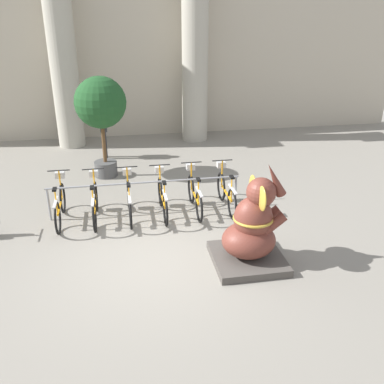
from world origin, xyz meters
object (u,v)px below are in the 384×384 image
bicycle_0 (60,204)px  bicycle_1 (95,203)px  bicycle_2 (129,200)px  bicycle_5 (226,192)px  bicycle_3 (163,198)px  bicycle_4 (195,194)px  elephant_statue (252,230)px  person_pedestrian (103,124)px  potted_tree (101,107)px

bicycle_0 → bicycle_1: (0.74, -0.04, 0.00)m
bicycle_2 → bicycle_5: bearing=1.7°
bicycle_3 → bicycle_4: size_ratio=1.00×
elephant_statue → person_pedestrian: (-2.68, 6.50, 0.41)m
elephant_statue → person_pedestrian: size_ratio=1.10×
bicycle_5 → potted_tree: (-2.77, 2.62, 1.53)m
bicycle_0 → bicycle_3: same height
bicycle_5 → potted_tree: bearing=136.6°
bicycle_0 → bicycle_1: same height
bicycle_3 → person_pedestrian: bearing=107.1°
bicycle_2 → potted_tree: 3.13m
bicycle_1 → potted_tree: bearing=85.7°
bicycle_0 → bicycle_1: 0.75m
potted_tree → elephant_statue: bearing=-61.7°
bicycle_3 → bicycle_5: (1.49, 0.06, 0.00)m
bicycle_0 → elephant_statue: size_ratio=0.88×
potted_tree → bicycle_1: bearing=-94.3°
bicycle_0 → bicycle_2: (1.49, -0.04, 0.00)m
bicycle_4 → bicycle_5: bearing=1.2°
elephant_statue → potted_tree: size_ratio=0.71×
bicycle_3 → bicycle_5: bearing=2.5°
potted_tree → bicycle_2: bearing=-78.6°
bicycle_1 → bicycle_2: bearing=0.3°
bicycle_1 → bicycle_5: 2.98m
person_pedestrian → bicycle_3: bearing=-72.9°
bicycle_3 → bicycle_4: 0.75m
bicycle_3 → elephant_statue: elephant_statue is taller
bicycle_1 → bicycle_2: (0.74, 0.00, 0.00)m
bicycle_4 → potted_tree: potted_tree is taller
bicycle_4 → potted_tree: 3.66m
bicycle_0 → bicycle_2: bearing=-1.5°
bicycle_0 → elephant_statue: elephant_statue is taller
bicycle_4 → potted_tree: bearing=127.6°
bicycle_2 → bicycle_5: (2.23, 0.06, 0.00)m
bicycle_0 → person_pedestrian: size_ratio=0.97×
bicycle_0 → elephant_statue: (3.60, -2.29, 0.24)m
bicycle_1 → bicycle_3: 1.49m
bicycle_2 → bicycle_0: bearing=178.5°
bicycle_0 → bicycle_4: size_ratio=1.00×
bicycle_4 → person_pedestrian: bearing=116.1°
bicycle_1 → bicycle_3: same height
elephant_statue → potted_tree: bearing=118.3°
elephant_statue → bicycle_1: bearing=141.8°
bicycle_2 → bicycle_4: size_ratio=1.00×
bicycle_0 → person_pedestrian: bearing=77.6°
bicycle_1 → bicycle_5: size_ratio=1.00×
bicycle_0 → bicycle_5: size_ratio=1.00×
bicycle_2 → person_pedestrian: 4.33m
bicycle_0 → bicycle_3: size_ratio=1.00×
bicycle_4 → bicycle_5: size_ratio=1.00×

